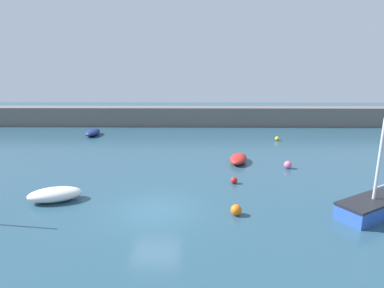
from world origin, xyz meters
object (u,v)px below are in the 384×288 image
Objects in this scene: sailboat_short_mast at (372,206)px; open_tender_yellow at (93,132)px; rowboat_white_midwater at (55,194)px; mooring_buoy_orange at (236,210)px; rowboat_blue_near at (238,159)px; mooring_buoy_yellow at (277,139)px; mooring_buoy_red at (234,180)px; mooring_buoy_pink at (288,165)px.

open_tender_yellow is at bearing -73.70° from sailboat_short_mast.
mooring_buoy_orange is at bearing 153.62° from rowboat_white_midwater.
rowboat_blue_near is at bearing -127.77° from open_tender_yellow.
mooring_buoy_orange is at bearing -110.82° from mooring_buoy_yellow.
mooring_buoy_red is (-6.32, 4.24, -0.25)m from sailboat_short_mast.
open_tender_yellow is (-15.08, 10.49, 0.03)m from rowboat_blue_near.
sailboat_short_mast is 11.22× the size of mooring_buoy_yellow.
rowboat_blue_near is at bearing 78.92° from mooring_buoy_red.
rowboat_white_midwater reaches higher than mooring_buoy_red.
sailboat_short_mast is 28.19m from open_tender_yellow.
rowboat_blue_near is at bearing 157.58° from mooring_buoy_pink.
rowboat_white_midwater is at bearing -40.15° from rowboat_blue_near.
open_tender_yellow is 23.86m from mooring_buoy_orange.
mooring_buoy_red is at bearing 84.35° from mooring_buoy_orange.
mooring_buoy_yellow is (-0.24, 16.98, -0.25)m from sailboat_short_mast.
rowboat_white_midwater is 18.39m from open_tender_yellow.
mooring_buoy_red is (14.18, -15.10, -0.15)m from open_tender_yellow.
open_tender_yellow is 22.04m from mooring_buoy_pink.
open_tender_yellow is at bearing -94.71° from rowboat_white_midwater.
mooring_buoy_red is at bearing -143.90° from mooring_buoy_pink.
rowboat_blue_near is 0.94× the size of open_tender_yellow.
sailboat_short_mast is at bearing -75.23° from mooring_buoy_pink.
sailboat_short_mast is at bearing 1.34° from mooring_buoy_orange.
mooring_buoy_orange is at bearing -122.33° from mooring_buoy_pink.
rowboat_blue_near is 6.97× the size of mooring_buoy_red.
sailboat_short_mast is 8.54× the size of mooring_buoy_pink.
rowboat_blue_near is 4.70m from mooring_buoy_red.
rowboat_white_midwater reaches higher than open_tender_yellow.
rowboat_blue_near is at bearing -122.52° from mooring_buoy_yellow.
rowboat_white_midwater reaches higher than mooring_buoy_pink.
rowboat_blue_near is 0.97× the size of rowboat_white_midwater.
mooring_buoy_red is 0.99× the size of mooring_buoy_yellow.
sailboat_short_mast is 8.84× the size of mooring_buoy_orange.
sailboat_short_mast is 16.98m from mooring_buoy_yellow.
open_tender_yellow is 7.39× the size of mooring_buoy_red.
rowboat_blue_near reaches higher than mooring_buoy_red.
sailboat_short_mast is 7.62m from mooring_buoy_red.
mooring_buoy_pink is at bearing -125.68° from open_tender_yellow.
open_tender_yellow is at bearing 173.33° from mooring_buoy_yellow.
mooring_buoy_yellow is 0.79× the size of mooring_buoy_orange.
sailboat_short_mast reaches higher than mooring_buoy_yellow.
mooring_buoy_pink is 1.31× the size of mooring_buoy_yellow.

